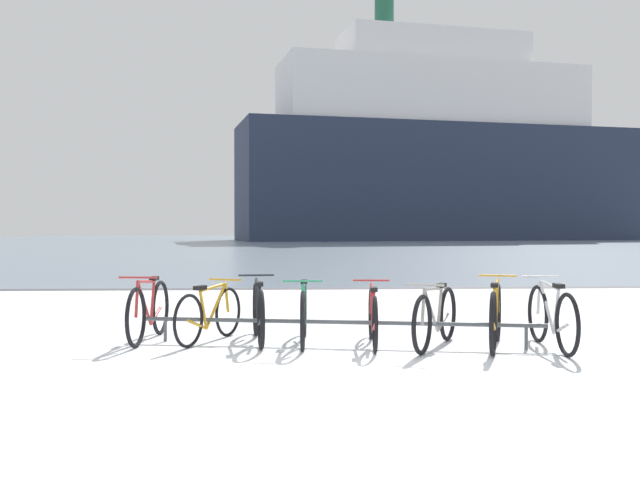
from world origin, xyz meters
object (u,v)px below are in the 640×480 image
at_px(bicycle_2, 258,313).
at_px(bicycle_5, 436,317).
at_px(bicycle_4, 373,317).
at_px(ferry_ship, 438,155).
at_px(bicycle_7, 552,317).
at_px(bicycle_6, 496,316).
at_px(bicycle_0, 149,311).
at_px(bicycle_3, 304,314).
at_px(bicycle_1, 209,314).

distance_m(bicycle_2, bicycle_5, 2.16).
bearing_deg(bicycle_5, bicycle_4, 167.20).
bearing_deg(ferry_ship, bicycle_2, -104.12).
height_order(bicycle_5, bicycle_7, bicycle_7).
relative_size(bicycle_5, ferry_ship, 0.03).
bearing_deg(bicycle_5, bicycle_6, -5.28).
bearing_deg(bicycle_2, bicycle_6, -11.52).
relative_size(bicycle_0, bicycle_7, 1.02).
bearing_deg(bicycle_6, bicycle_2, 168.48).
bearing_deg(bicycle_3, bicycle_1, 169.19).
bearing_deg(bicycle_4, ferry_ship, 77.01).
bearing_deg(bicycle_4, bicycle_0, 169.39).
xyz_separation_m(bicycle_5, bicycle_6, (0.70, -0.06, 0.02)).
height_order(bicycle_0, bicycle_6, bicycle_0).
distance_m(bicycle_1, bicycle_6, 3.46).
distance_m(bicycle_4, bicycle_5, 0.74).
bearing_deg(bicycle_0, ferry_ship, 74.80).
xyz_separation_m(bicycle_6, bicycle_7, (0.62, -0.13, -0.00)).
relative_size(bicycle_6, ferry_ship, 0.04).
bearing_deg(bicycle_1, bicycle_5, -11.71).
distance_m(bicycle_0, bicycle_7, 4.87).
height_order(bicycle_0, bicycle_1, bicycle_0).
bearing_deg(bicycle_1, bicycle_4, -11.32).
bearing_deg(bicycle_2, ferry_ship, 75.88).
height_order(bicycle_1, bicycle_6, bicycle_6).
bearing_deg(bicycle_2, bicycle_3, -16.68).
height_order(bicycle_6, ferry_ship, ferry_ship).
relative_size(bicycle_1, bicycle_2, 0.83).
height_order(bicycle_3, bicycle_4, bicycle_3).
relative_size(bicycle_3, bicycle_7, 1.01).
height_order(bicycle_0, bicycle_5, bicycle_0).
xyz_separation_m(bicycle_2, bicycle_6, (2.80, -0.57, 0.01)).
bearing_deg(bicycle_4, bicycle_3, 167.97).
xyz_separation_m(bicycle_2, ferry_ship, (17.61, 70.03, 9.06)).
height_order(bicycle_1, bicycle_4, bicycle_4).
bearing_deg(bicycle_3, ferry_ship, 76.34).
bearing_deg(bicycle_7, bicycle_1, 169.39).
distance_m(bicycle_1, bicycle_4, 2.02).
distance_m(bicycle_0, bicycle_5, 3.54).
distance_m(bicycle_1, ferry_ship, 72.88).
bearing_deg(bicycle_5, bicycle_2, 166.46).
bearing_deg(bicycle_3, bicycle_5, -12.39).
bearing_deg(bicycle_7, bicycle_2, 168.45).
distance_m(bicycle_3, bicycle_4, 0.84).
bearing_deg(bicycle_0, bicycle_3, -10.00).
bearing_deg(bicycle_5, bicycle_7, -8.33).
xyz_separation_m(bicycle_1, bicycle_2, (0.60, -0.06, 0.02)).
distance_m(bicycle_4, bicycle_6, 1.44).
distance_m(bicycle_0, bicycle_2, 1.38).
bearing_deg(bicycle_0, bicycle_4, -10.61).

